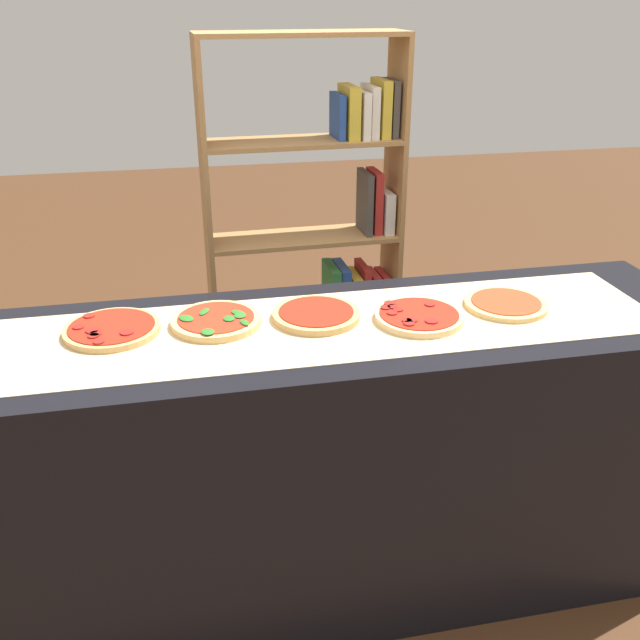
# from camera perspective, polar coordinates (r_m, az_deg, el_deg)

# --- Properties ---
(ground_plane) EXTENTS (12.00, 12.00, 0.00)m
(ground_plane) POSITION_cam_1_polar(r_m,az_deg,el_deg) (2.44, 0.00, -19.81)
(ground_plane) COLOR #4C2D19
(counter) EXTENTS (2.23, 0.60, 0.89)m
(counter) POSITION_cam_1_polar(r_m,az_deg,el_deg) (2.15, 0.00, -11.34)
(counter) COLOR black
(counter) RESTS_ON ground_plane
(parchment_paper) EXTENTS (1.89, 0.44, 0.00)m
(parchment_paper) POSITION_cam_1_polar(r_m,az_deg,el_deg) (1.92, 0.00, -0.51)
(parchment_paper) COLOR tan
(parchment_paper) RESTS_ON counter
(pizza_pepperoni_0) EXTENTS (0.25, 0.25, 0.02)m
(pizza_pepperoni_0) POSITION_cam_1_polar(r_m,az_deg,el_deg) (1.96, -16.52, -0.71)
(pizza_pepperoni_0) COLOR tan
(pizza_pepperoni_0) RESTS_ON parchment_paper
(pizza_spinach_1) EXTENTS (0.25, 0.25, 0.03)m
(pizza_spinach_1) POSITION_cam_1_polar(r_m,az_deg,el_deg) (1.94, -8.40, -0.05)
(pizza_spinach_1) COLOR #DBB26B
(pizza_spinach_1) RESTS_ON parchment_paper
(pizza_plain_2) EXTENTS (0.25, 0.25, 0.02)m
(pizza_plain_2) POSITION_cam_1_polar(r_m,az_deg,el_deg) (1.96, -0.31, 0.44)
(pizza_plain_2) COLOR tan
(pizza_plain_2) RESTS_ON parchment_paper
(pizza_pepperoni_3) EXTENTS (0.24, 0.24, 0.03)m
(pizza_pepperoni_3) POSITION_cam_1_polar(r_m,az_deg,el_deg) (1.97, 7.99, 0.28)
(pizza_pepperoni_3) COLOR #E5C17F
(pizza_pepperoni_3) RESTS_ON parchment_paper
(pizza_plain_4) EXTENTS (0.24, 0.24, 0.02)m
(pizza_plain_4) POSITION_cam_1_polar(r_m,az_deg,el_deg) (2.10, 14.81, 1.26)
(pizza_plain_4) COLOR #DBB26B
(pizza_plain_4) RESTS_ON parchment_paper
(bookshelf) EXTENTS (0.80, 0.27, 1.59)m
(bookshelf) POSITION_cam_1_polar(r_m,az_deg,el_deg) (2.97, 0.72, 6.22)
(bookshelf) COLOR #A87A47
(bookshelf) RESTS_ON ground_plane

